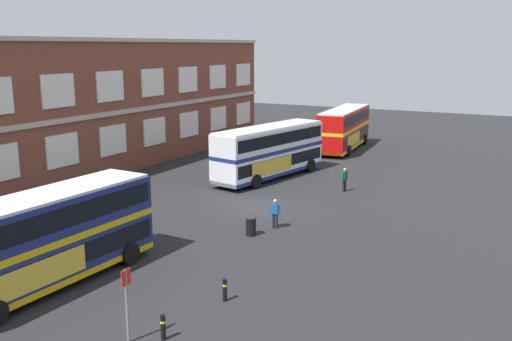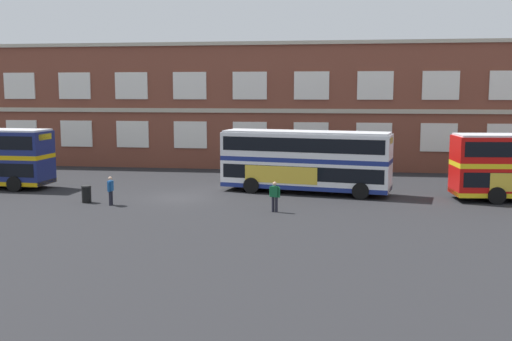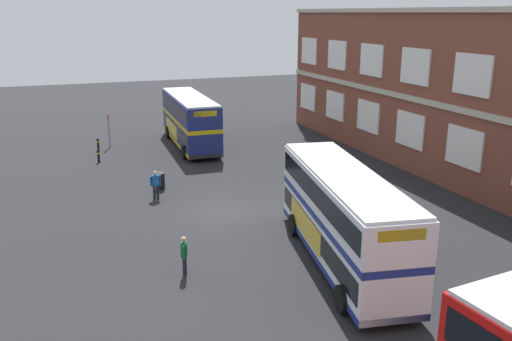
% 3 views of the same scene
% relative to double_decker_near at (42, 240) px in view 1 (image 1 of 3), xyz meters
% --- Properties ---
extents(ground_plane, '(120.00, 120.00, 0.00)m').
position_rel_double_decker_near_xyz_m(ground_plane, '(15.34, 0.04, -2.15)').
color(ground_plane, '#232326').
extents(brick_terminal_building, '(46.39, 8.19, 10.73)m').
position_rel_double_decker_near_xyz_m(brick_terminal_building, '(17.57, 16.01, 3.07)').
color(brick_terminal_building, brown).
rests_on(brick_terminal_building, ground).
extents(double_decker_near, '(11.09, 3.18, 4.07)m').
position_rel_double_decker_near_xyz_m(double_decker_near, '(0.00, 0.00, 0.00)').
color(double_decker_near, navy).
rests_on(double_decker_near, ground).
extents(double_decker_middle, '(11.28, 4.52, 4.07)m').
position_rel_double_decker_near_xyz_m(double_decker_middle, '(22.97, 0.96, 0.00)').
color(double_decker_middle, silver).
rests_on(double_decker_middle, ground).
extents(double_decker_far, '(11.20, 3.65, 4.07)m').
position_rel_double_decker_near_xyz_m(double_decker_far, '(37.63, 0.11, 0.00)').
color(double_decker_far, red).
rests_on(double_decker_far, ground).
extents(waiting_passenger, '(0.63, 0.35, 1.70)m').
position_rel_double_decker_near_xyz_m(waiting_passenger, '(21.70, -5.65, -1.22)').
color(waiting_passenger, black).
rests_on(waiting_passenger, ground).
extents(second_passenger, '(0.24, 0.63, 1.70)m').
position_rel_double_decker_near_xyz_m(second_passenger, '(11.93, -5.03, -1.22)').
color(second_passenger, black).
rests_on(second_passenger, ground).
extents(bus_stand_flag, '(0.44, 0.10, 2.70)m').
position_rel_double_decker_near_xyz_m(bus_stand_flag, '(-1.86, -6.20, -0.51)').
color(bus_stand_flag, slate).
rests_on(bus_stand_flag, ground).
extents(station_litter_bin, '(0.60, 0.60, 1.03)m').
position_rel_double_decker_near_xyz_m(station_litter_bin, '(10.17, -4.43, -1.63)').
color(station_litter_bin, black).
rests_on(station_litter_bin, ground).
extents(safety_bollard_west, '(0.19, 0.19, 0.95)m').
position_rel_double_decker_near_xyz_m(safety_bollard_west, '(-1.15, -7.16, -1.66)').
color(safety_bollard_west, black).
rests_on(safety_bollard_west, ground).
extents(safety_bollard_east, '(0.19, 0.19, 0.95)m').
position_rel_double_decker_near_xyz_m(safety_bollard_east, '(2.53, -7.45, -1.66)').
color(safety_bollard_east, black).
rests_on(safety_bollard_east, ground).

